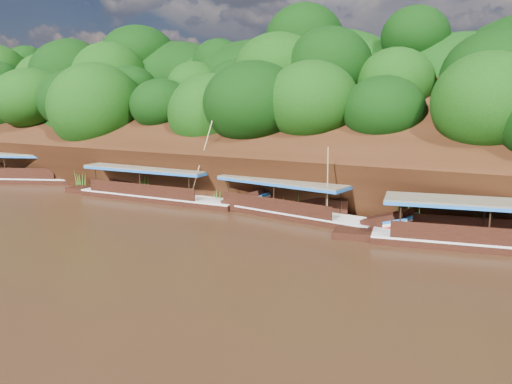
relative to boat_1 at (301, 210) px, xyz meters
The scene contains 6 objects.
ground 8.52m from the boat_1, 100.57° to the right, with size 160.00×160.00×0.00m, color black.
riverbank 14.51m from the boat_1, 96.24° to the left, with size 120.00×30.06×19.40m.
boat_1 is the anchor object (origin of this frame).
boat_2 11.13m from the boat_1, behind, with size 16.14×3.01×6.60m.
boat_3 27.95m from the boat_1, behind, with size 14.94×7.94×3.24m.
reeds 4.76m from the boat_1, 165.51° to the left, with size 49.41×2.39×1.91m.
Camera 1 is at (14.27, -20.54, 7.61)m, focal length 35.00 mm.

